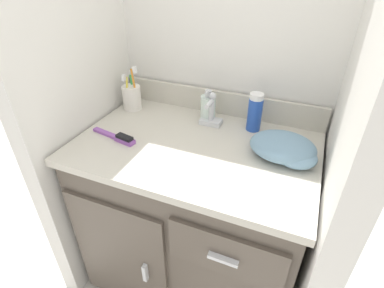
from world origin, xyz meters
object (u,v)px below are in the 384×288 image
Objects in this scene: soap_dispenser at (208,108)px; hairbrush at (119,137)px; shaving_cream_can at (255,112)px; toothbrush_cup at (132,97)px; hand_towel at (286,149)px.

soap_dispenser reaches higher than hairbrush.
soap_dispenser is 0.20m from shaving_cream_can.
toothbrush_cup is 0.72m from hand_towel.
hairbrush is 0.63m from hand_towel.
shaving_cream_can is (0.20, -0.01, 0.02)m from soap_dispenser.
hand_towel reaches higher than hairbrush.
shaving_cream_can is (0.56, 0.02, 0.02)m from toothbrush_cup.
toothbrush_cup is 1.30× the size of shaving_cream_can.
toothbrush_cup is 0.56m from shaving_cream_can.
soap_dispenser reaches higher than hand_towel.
toothbrush_cup reaches higher than hairbrush.
shaving_cream_can reaches higher than hairbrush.
shaving_cream_can is at bearing -1.57° from soap_dispenser.
hairbrush is at bearing -169.11° from hand_towel.
soap_dispenser is (0.36, 0.03, -0.00)m from toothbrush_cup.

